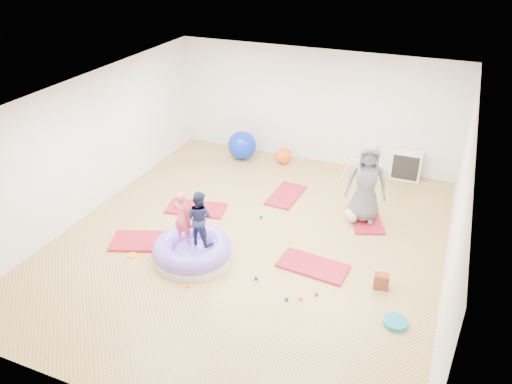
% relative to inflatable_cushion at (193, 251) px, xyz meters
% --- Properties ---
extents(room, '(7.01, 8.01, 2.81)m').
position_rel_inflatable_cushion_xyz_m(room, '(0.72, 0.94, 1.23)').
color(room, tan).
rests_on(room, ground).
extents(gym_mat_front_left, '(1.49, 1.10, 0.06)m').
position_rel_inflatable_cushion_xyz_m(gym_mat_front_left, '(-1.05, 0.12, -0.15)').
color(gym_mat_front_left, maroon).
rests_on(gym_mat_front_left, ground).
extents(gym_mat_mid_left, '(1.31, 0.83, 0.05)m').
position_rel_inflatable_cushion_xyz_m(gym_mat_mid_left, '(-0.78, 1.56, -0.15)').
color(gym_mat_mid_left, maroon).
rests_on(gym_mat_mid_left, ground).
extents(gym_mat_center_back, '(0.62, 1.16, 0.05)m').
position_rel_inflatable_cushion_xyz_m(gym_mat_center_back, '(0.77, 2.83, -0.15)').
color(gym_mat_center_back, maroon).
rests_on(gym_mat_center_back, ground).
extents(gym_mat_right, '(1.26, 0.71, 0.05)m').
position_rel_inflatable_cushion_xyz_m(gym_mat_right, '(2.08, 0.58, -0.15)').
color(gym_mat_right, maroon).
rests_on(gym_mat_right, ground).
extents(gym_mat_rear_right, '(0.95, 1.29, 0.05)m').
position_rel_inflatable_cushion_xyz_m(gym_mat_rear_right, '(2.61, 2.53, -0.15)').
color(gym_mat_rear_right, maroon).
rests_on(gym_mat_rear_right, ground).
extents(inflatable_cushion, '(1.42, 1.42, 0.45)m').
position_rel_inflatable_cushion_xyz_m(inflatable_cushion, '(0.00, 0.00, 0.00)').
color(inflatable_cushion, silver).
rests_on(inflatable_cushion, ground).
extents(child_pink, '(0.37, 0.26, 0.98)m').
position_rel_inflatable_cushion_xyz_m(child_pink, '(-0.15, -0.00, 0.73)').
color(child_pink, '#F54963').
rests_on(child_pink, inflatable_cushion).
extents(child_navy, '(0.53, 0.43, 1.02)m').
position_rel_inflatable_cushion_xyz_m(child_navy, '(0.15, 0.05, 0.75)').
color(child_navy, '#1C224A').
rests_on(child_navy, inflatable_cushion).
extents(adult_caregiver, '(0.88, 0.66, 1.64)m').
position_rel_inflatable_cushion_xyz_m(adult_caregiver, '(2.55, 2.46, 0.70)').
color(adult_caregiver, '#535560').
rests_on(adult_caregiver, gym_mat_rear_right).
extents(infant, '(0.39, 0.39, 0.23)m').
position_rel_inflatable_cushion_xyz_m(infant, '(2.40, 2.34, -0.01)').
color(infant, '#CDEDFA').
rests_on(infant, gym_mat_rear_right).
extents(ball_pit_balls, '(2.96, 2.55, 0.07)m').
position_rel_inflatable_cushion_xyz_m(ball_pit_balls, '(1.02, 0.07, -0.14)').
color(ball_pit_balls, '#092ACD').
rests_on(ball_pit_balls, ground).
extents(exercise_ball_blue, '(0.72, 0.72, 0.72)m').
position_rel_inflatable_cushion_xyz_m(exercise_ball_blue, '(-0.93, 4.30, 0.19)').
color(exercise_ball_blue, '#092ACD').
rests_on(exercise_ball_blue, ground).
extents(exercise_ball_orange, '(0.41, 0.41, 0.41)m').
position_rel_inflatable_cushion_xyz_m(exercise_ball_orange, '(0.14, 4.42, 0.03)').
color(exercise_ball_orange, orange).
rests_on(exercise_ball_orange, ground).
extents(infant_play_gym, '(0.60, 0.57, 0.46)m').
position_rel_inflatable_cushion_xyz_m(infant_play_gym, '(2.00, 4.35, 0.13)').
color(infant_play_gym, white).
rests_on(infant_play_gym, ground).
extents(cube_shelf, '(0.69, 0.34, 0.69)m').
position_rel_inflatable_cushion_xyz_m(cube_shelf, '(3.08, 4.73, 0.17)').
color(cube_shelf, white).
rests_on(cube_shelf, ground).
extents(balance_disc, '(0.37, 0.37, 0.08)m').
position_rel_inflatable_cushion_xyz_m(balance_disc, '(3.64, -0.31, -0.13)').
color(balance_disc, teal).
rests_on(balance_disc, ground).
extents(backpack, '(0.26, 0.18, 0.28)m').
position_rel_inflatable_cushion_xyz_m(backpack, '(3.28, 0.47, -0.03)').
color(backpack, '#C33E15').
rests_on(backpack, ground).
extents(yellow_toy, '(0.18, 0.18, 0.03)m').
position_rel_inflatable_cushion_xyz_m(yellow_toy, '(-1.07, -0.35, -0.16)').
color(yellow_toy, '#F39700').
rests_on(yellow_toy, ground).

